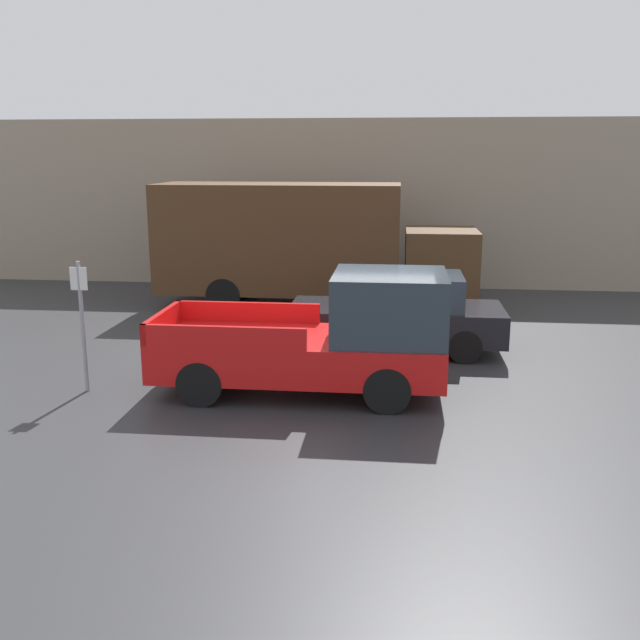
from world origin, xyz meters
TOP-DOWN VIEW (x-y plane):
  - ground_plane at (0.00, 0.00)m, footprint 60.00×60.00m
  - building_wall at (0.00, 10.05)m, footprint 28.00×0.15m
  - pickup_truck at (-0.63, -0.45)m, footprint 5.05×2.05m
  - car at (0.58, 2.51)m, footprint 4.53×1.88m
  - delivery_truck at (-2.07, 6.80)m, footprint 8.62×2.37m
  - parking_sign at (-4.93, -0.83)m, footprint 0.30×0.07m

SIDE VIEW (x-z plane):
  - ground_plane at x=0.00m, z-range 0.00..0.00m
  - car at x=0.58m, z-range 0.00..1.66m
  - pickup_truck at x=-0.63m, z-range -0.08..2.09m
  - parking_sign at x=-4.93m, z-range 0.15..2.49m
  - delivery_truck at x=-2.07m, z-range 0.11..3.47m
  - building_wall at x=0.00m, z-range 0.00..5.20m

